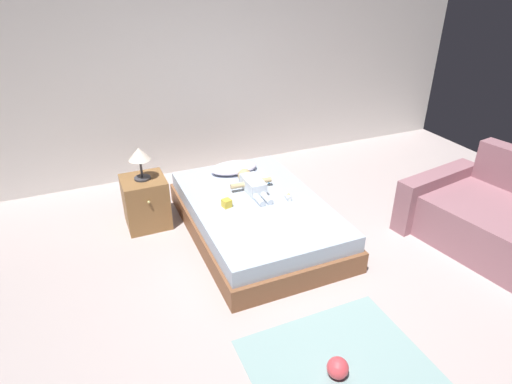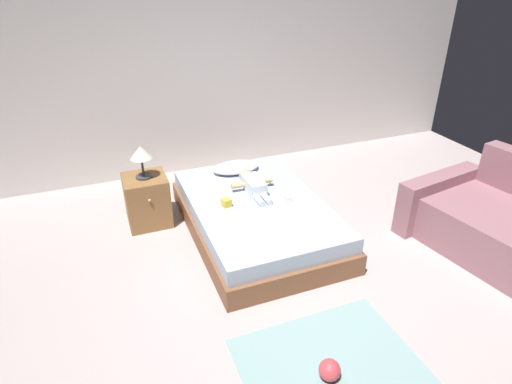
% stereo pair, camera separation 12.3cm
% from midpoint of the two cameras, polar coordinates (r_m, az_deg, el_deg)
% --- Properties ---
extents(ground_plane, '(8.00, 8.00, 0.00)m').
position_cam_midpoint_polar(ground_plane, '(3.77, 6.63, -14.28)').
color(ground_plane, '#B1A19F').
extents(wall_behind_bed, '(8.00, 0.12, 2.74)m').
position_cam_midpoint_polar(wall_behind_bed, '(5.72, -7.10, 16.18)').
color(wall_behind_bed, silver).
rests_on(wall_behind_bed, ground_plane).
extents(bed, '(1.33, 2.08, 0.38)m').
position_cam_midpoint_polar(bed, '(4.49, 0.78, -3.32)').
color(bed, brown).
rests_on(bed, ground_plane).
extents(pillow, '(0.55, 0.34, 0.10)m').
position_cam_midpoint_polar(pillow, '(5.00, -2.02, 3.30)').
color(pillow, silver).
rests_on(pillow, bed).
extents(baby, '(0.47, 0.67, 0.15)m').
position_cam_midpoint_polar(baby, '(4.58, 0.30, 1.10)').
color(baby, silver).
rests_on(baby, bed).
extents(toothbrush, '(0.05, 0.15, 0.02)m').
position_cam_midpoint_polar(toothbrush, '(4.79, 2.48, 1.53)').
color(toothbrush, '#3394DF').
rests_on(toothbrush, bed).
extents(nightstand, '(0.45, 0.48, 0.55)m').
position_cam_midpoint_polar(nightstand, '(4.75, -13.57, -1.07)').
color(nightstand, brown).
rests_on(nightstand, ground_plane).
extents(lamp, '(0.22, 0.22, 0.35)m').
position_cam_midpoint_polar(lamp, '(4.52, -14.32, 4.85)').
color(lamp, '#333338').
rests_on(lamp, nightstand).
extents(rug, '(1.26, 1.09, 0.01)m').
position_cam_midpoint_polar(rug, '(3.32, 11.47, -22.30)').
color(rug, '#81A3A1').
rests_on(rug, ground_plane).
extents(toy_ball, '(0.15, 0.15, 0.15)m').
position_cam_midpoint_polar(toy_ball, '(3.21, 10.94, -22.25)').
color(toy_ball, '#DD4149').
rests_on(toy_ball, rug).
extents(toy_block, '(0.10, 0.10, 0.08)m').
position_cam_midpoint_polar(toy_block, '(4.28, -3.15, -1.44)').
color(toy_block, yellow).
rests_on(toy_block, bed).
extents(baby_bottle, '(0.07, 0.11, 0.08)m').
position_cam_midpoint_polar(baby_bottle, '(4.42, 5.15, -0.66)').
color(baby_bottle, white).
rests_on(baby_bottle, bed).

